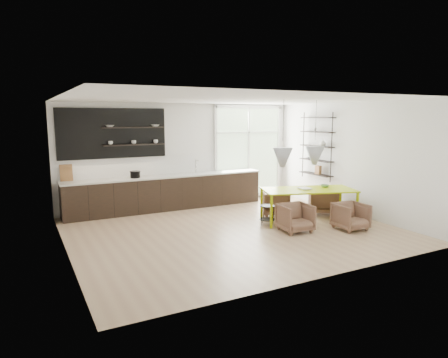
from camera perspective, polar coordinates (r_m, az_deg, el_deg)
room at (r=10.00m, az=1.24°, el=2.76°), size 7.02×6.01×2.91m
kitchen_run at (r=11.06m, az=-8.58°, el=-1.26°), size 5.54×0.69×2.75m
right_shelving at (r=11.63m, az=13.18°, el=4.35°), size 0.26×1.22×1.90m
dining_table at (r=9.85m, az=11.97°, el=-1.74°), size 2.39×1.62×0.80m
armchair_back_left at (r=10.45m, az=7.31°, el=-3.43°), size 0.89×0.90×0.62m
armchair_back_right at (r=10.85m, az=13.97°, el=-3.04°), size 1.01×1.02×0.67m
armchair_front_left at (r=9.05m, az=10.15°, el=-5.46°), size 0.73×0.75×0.62m
armchair_front_right at (r=9.50m, az=17.66°, el=-5.10°), size 0.67×0.69×0.61m
wire_stool at (r=9.50m, az=6.20°, el=-4.76°), size 0.37×0.37×0.46m
table_book at (r=9.78m, az=10.86°, el=-1.37°), size 0.27×0.34×0.03m
table_bowl at (r=10.20m, az=14.19°, el=-0.96°), size 0.26×0.26×0.06m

